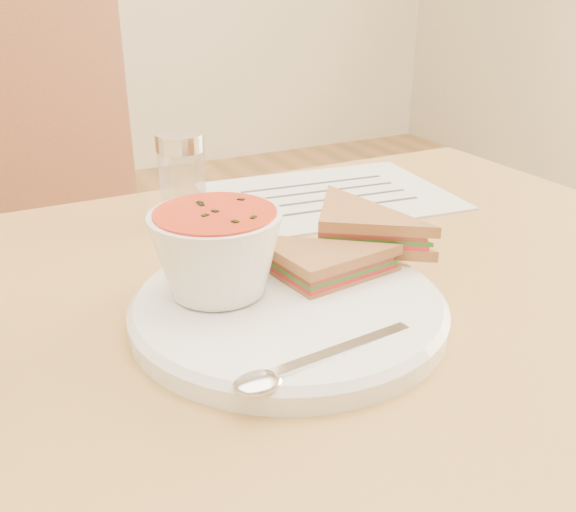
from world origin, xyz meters
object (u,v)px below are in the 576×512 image
soup_bowl (217,257)px  condiment_shaker (182,176)px  chair_far (99,320)px  plate (288,310)px

soup_bowl → condiment_shaker: bearing=77.8°
soup_bowl → chair_far: bearing=93.6°
plate → soup_bowl: 0.08m
plate → soup_bowl: bearing=144.5°
soup_bowl → condiment_shaker: (0.05, 0.25, -0.00)m
chair_far → condiment_shaker: size_ratio=9.57×
plate → condiment_shaker: size_ratio=2.64×
soup_bowl → condiment_shaker: 0.25m
chair_far → condiment_shaker: 0.39m
soup_bowl → plate: bearing=-35.5°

